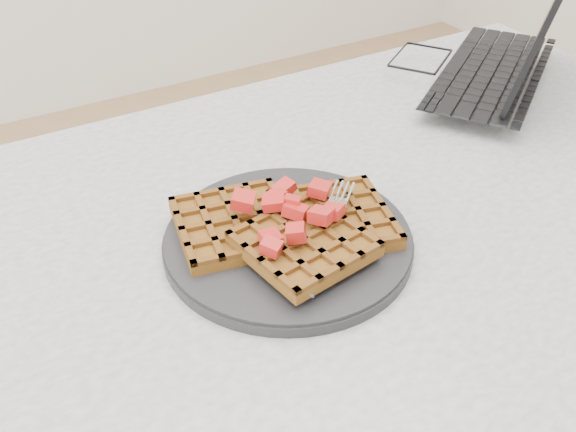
# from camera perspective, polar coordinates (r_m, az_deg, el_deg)

# --- Properties ---
(table) EXTENTS (1.20, 0.80, 0.75)m
(table) POSITION_cam_1_polar(r_m,az_deg,el_deg) (0.79, 6.39, -7.94)
(table) COLOR #BCBCBA
(table) RESTS_ON ground
(plate) EXTENTS (0.27, 0.27, 0.02)m
(plate) POSITION_cam_1_polar(r_m,az_deg,el_deg) (0.68, 0.00, -2.15)
(plate) COLOR black
(plate) RESTS_ON table
(waffles) EXTENTS (0.24, 0.21, 0.03)m
(waffles) POSITION_cam_1_polar(r_m,az_deg,el_deg) (0.67, 0.18, -1.04)
(waffles) COLOR brown
(waffles) RESTS_ON plate
(strawberry_pile) EXTENTS (0.15, 0.15, 0.02)m
(strawberry_pile) POSITION_cam_1_polar(r_m,az_deg,el_deg) (0.66, 0.00, 0.98)
(strawberry_pile) COLOR #9E1213
(strawberry_pile) RESTS_ON waffles
(fork) EXTENTS (0.15, 0.14, 0.02)m
(fork) POSITION_cam_1_polar(r_m,az_deg,el_deg) (0.67, 3.74, -1.73)
(fork) COLOR silver
(fork) RESTS_ON plate
(laptop) EXTENTS (0.42, 0.40, 0.24)m
(laptop) POSITION_cam_1_polar(r_m,az_deg,el_deg) (1.06, 16.35, 13.17)
(laptop) COLOR black
(laptop) RESTS_ON table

